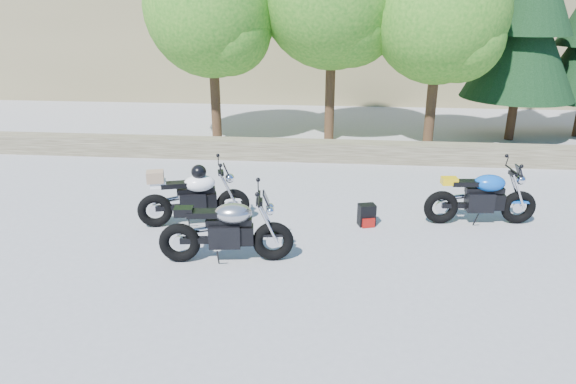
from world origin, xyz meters
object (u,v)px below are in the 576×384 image
object	(u,v)px
white_bike	(193,196)
backpack	(367,215)
blue_bike	(482,198)
silver_bike	(227,231)

from	to	relation	value
white_bike	backpack	world-z (taller)	white_bike
blue_bike	backpack	size ratio (longest dim) A/B	5.09
silver_bike	white_bike	size ratio (longest dim) A/B	1.06
silver_bike	blue_bike	world-z (taller)	silver_bike
blue_bike	backpack	world-z (taller)	blue_bike
backpack	blue_bike	bearing A→B (deg)	-7.90
silver_bike	backpack	bearing A→B (deg)	27.90
blue_bike	backpack	distance (m)	2.14
blue_bike	backpack	xyz separation A→B (m)	(-2.09, -0.29, -0.31)
silver_bike	blue_bike	bearing A→B (deg)	16.13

